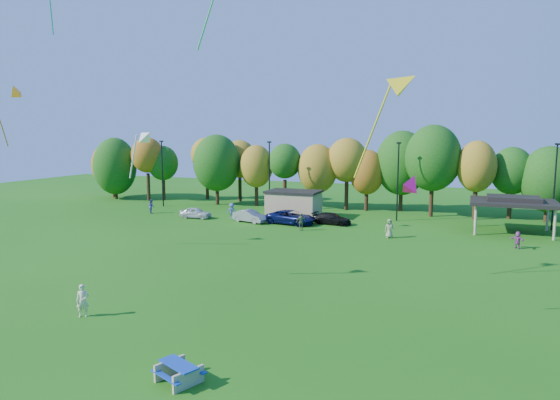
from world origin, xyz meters
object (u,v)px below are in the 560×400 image
at_px(car_c, 291,217).
at_px(picnic_table, 179,371).
at_px(kite_flyer, 83,301).
at_px(car_a, 196,213).
at_px(car_d, 332,219).
at_px(car_b, 250,216).

bearing_deg(car_c, picnic_table, -158.44).
height_order(kite_flyer, car_c, kite_flyer).
xyz_separation_m(picnic_table, kite_flyer, (-8.98, 4.37, 0.46)).
xyz_separation_m(car_a, car_c, (11.95, 0.43, 0.12)).
distance_m(kite_flyer, car_a, 32.33).
relative_size(picnic_table, car_d, 0.52).
distance_m(car_a, car_c, 11.96).
xyz_separation_m(picnic_table, car_d, (-3.59, 36.79, 0.18)).
height_order(car_b, car_d, car_b).
bearing_deg(kite_flyer, picnic_table, -58.66).
bearing_deg(picnic_table, car_b, 132.98).
bearing_deg(car_c, car_b, 105.94).
bearing_deg(car_a, car_b, -93.70).
bearing_deg(car_d, car_b, 109.44).
distance_m(picnic_table, car_c, 36.12).
bearing_deg(car_d, picnic_table, -168.24).
height_order(kite_flyer, car_b, kite_flyer).
relative_size(kite_flyer, car_b, 0.43).
bearing_deg(car_a, car_c, -90.44).
xyz_separation_m(car_b, car_d, (9.05, 2.13, -0.06)).
distance_m(car_b, car_d, 9.29).
height_order(car_a, car_c, car_c).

